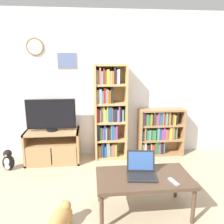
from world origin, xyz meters
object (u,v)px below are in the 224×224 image
bookshelf_short (159,131)px  laptop (141,170)px  coffee_table (144,180)px  remote_near_laptop (174,182)px  penguin_figurine (8,161)px  television (51,115)px  cat (62,217)px  tv_stand (53,146)px  bookshelf_tall (109,113)px

bookshelf_short → laptop: 1.69m
coffee_table → remote_near_laptop: 0.34m
coffee_table → laptop: 0.12m
laptop → penguin_figurine: 2.29m
television → penguin_figurine: 1.01m
bookshelf_short → cat: bookshelf_short is taller
tv_stand → bookshelf_short: size_ratio=1.04×
bookshelf_short → laptop: bookshelf_short is taller
tv_stand → penguin_figurine: bearing=-161.6°
television → laptop: television is taller
tv_stand → laptop: (1.24, -1.40, 0.24)m
coffee_table → bookshelf_tall: bearing=99.8°
bookshelf_tall → remote_near_laptop: (0.56, -1.72, -0.37)m
television → bookshelf_tall: 1.00m
bookshelf_tall → remote_near_laptop: 1.84m
coffee_table → laptop: bearing=123.5°
television → bookshelf_tall: bookshelf_tall is taller
laptop → coffee_table: bearing=-49.6°
bookshelf_tall → penguin_figurine: (-1.68, -0.34, -0.68)m
tv_stand → television: size_ratio=1.12×
remote_near_laptop → cat: (-1.21, -0.00, -0.35)m
bookshelf_tall → cat: bearing=-110.9°
penguin_figurine → remote_near_laptop: bearing=-31.5°
bookshelf_tall → penguin_figurine: bookshelf_tall is taller
laptop → penguin_figurine: size_ratio=1.03×
coffee_table → penguin_figurine: coffee_table is taller
coffee_table → penguin_figurine: 2.31m
penguin_figurine → bookshelf_short: bearing=8.0°
television → penguin_figurine: television is taller
tv_stand → remote_near_laptop: bearing=-45.9°
television → laptop: (1.24, -1.41, -0.33)m
bookshelf_tall → laptop: bearing=-80.9°
remote_near_laptop → laptop: bearing=132.7°
bookshelf_short → tv_stand: bearing=-175.9°
coffee_table → cat: bearing=-169.9°
bookshelf_tall → bookshelf_short: bearing=1.4°
television → bookshelf_short: 1.97m
coffee_table → cat: size_ratio=1.90×
tv_stand → coffee_table: 1.92m
bookshelf_tall → remote_near_laptop: bearing=-72.0°
laptop → cat: (-0.90, -0.20, -0.40)m
laptop → cat: size_ratio=0.63×
bookshelf_tall → cat: size_ratio=2.97×
laptop → remote_near_laptop: size_ratio=2.16×
television → remote_near_laptop: television is taller
bookshelf_short → bookshelf_tall: bearing=-178.6°
penguin_figurine → bookshelf_tall: bearing=11.5°
cat → penguin_figurine: (-1.03, 1.38, 0.04)m
tv_stand → laptop: size_ratio=2.56×
bookshelf_tall → coffee_table: bookshelf_tall is taller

